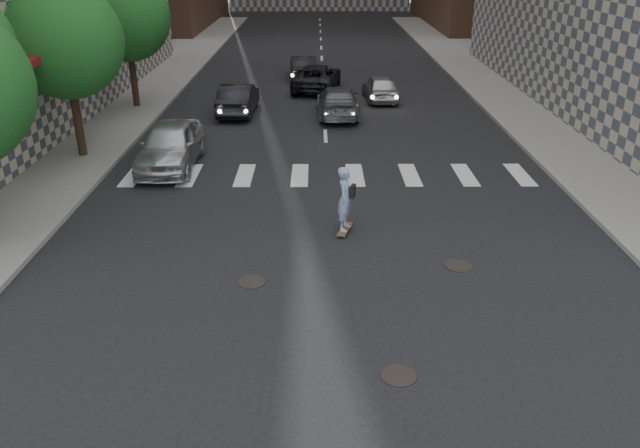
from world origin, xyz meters
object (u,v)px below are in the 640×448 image
(tree_c, at_px, (127,12))
(traffic_car_c, at_px, (317,77))
(skateboarder, at_px, (345,199))
(traffic_car_b, at_px, (338,101))
(traffic_car_e, at_px, (303,67))
(silver_sedan, at_px, (171,145))
(traffic_car_d, at_px, (380,87))
(tree_b, at_px, (66,35))
(traffic_car_a, at_px, (238,99))

(tree_c, bearing_deg, traffic_car_c, 24.98)
(skateboarder, bearing_deg, traffic_car_b, 106.03)
(traffic_car_c, bearing_deg, skateboarder, 99.99)
(tree_c, distance_m, traffic_car_e, 11.73)
(skateboarder, distance_m, traffic_car_b, 13.39)
(silver_sedan, height_order, traffic_car_b, silver_sedan)
(tree_c, relative_size, traffic_car_d, 1.65)
(tree_c, distance_m, traffic_car_b, 10.97)
(tree_b, xyz_separation_m, traffic_car_c, (9.09, 12.23, -3.93))
(tree_c, distance_m, traffic_car_a, 6.64)
(tree_b, xyz_separation_m, traffic_car_b, (10.10, 6.37, -3.94))
(traffic_car_b, xyz_separation_m, traffic_car_c, (-1.02, 5.87, 0.01))
(traffic_car_a, bearing_deg, traffic_car_c, -123.77)
(silver_sedan, bearing_deg, skateboarder, -43.05)
(skateboarder, height_order, traffic_car_a, skateboarder)
(skateboarder, relative_size, traffic_car_a, 0.44)
(skateboarder, distance_m, traffic_car_e, 22.42)
(tree_c, bearing_deg, traffic_car_a, -12.71)
(skateboarder, xyz_separation_m, traffic_car_a, (-4.65, 13.84, -0.31))
(traffic_car_c, xyz_separation_m, traffic_car_e, (-0.82, 3.10, -0.01))
(silver_sedan, bearing_deg, traffic_car_b, 49.48)
(tree_b, xyz_separation_m, traffic_car_e, (8.26, 15.34, -3.94))
(silver_sedan, xyz_separation_m, traffic_car_a, (1.60, 7.97, -0.10))
(silver_sedan, relative_size, traffic_car_e, 1.15)
(traffic_car_e, bearing_deg, traffic_car_d, 122.32)
(traffic_car_d, bearing_deg, traffic_car_c, -40.19)
(traffic_car_a, relative_size, traffic_car_e, 1.05)
(traffic_car_b, bearing_deg, tree_c, -9.84)
(traffic_car_a, bearing_deg, skateboarder, 110.22)
(traffic_car_a, relative_size, traffic_car_d, 1.12)
(traffic_car_b, distance_m, traffic_car_d, 4.08)
(tree_b, height_order, skateboarder, tree_b)
(silver_sedan, relative_size, traffic_car_d, 1.23)
(skateboarder, height_order, traffic_car_b, skateboarder)
(skateboarder, relative_size, traffic_car_b, 0.41)
(tree_c, xyz_separation_m, traffic_car_d, (12.46, 1.69, -3.97))
(silver_sedan, xyz_separation_m, traffic_car_e, (4.62, 16.49, -0.13))
(tree_b, distance_m, traffic_car_e, 17.86)
(traffic_car_d, bearing_deg, skateboarder, 78.01)
(traffic_car_a, xyz_separation_m, traffic_car_c, (3.85, 5.42, -0.03))
(silver_sedan, distance_m, traffic_car_e, 17.13)
(tree_c, relative_size, traffic_car_a, 1.47)
(tree_b, height_order, silver_sedan, tree_b)
(silver_sedan, bearing_deg, traffic_car_e, 74.51)
(traffic_car_a, bearing_deg, traffic_car_e, -107.91)
(skateboarder, height_order, silver_sedan, skateboarder)
(silver_sedan, bearing_deg, tree_c, 111.86)
(tree_c, bearing_deg, traffic_car_e, 41.61)
(tree_b, height_order, traffic_car_c, tree_b)
(traffic_car_a, bearing_deg, silver_sedan, 80.34)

